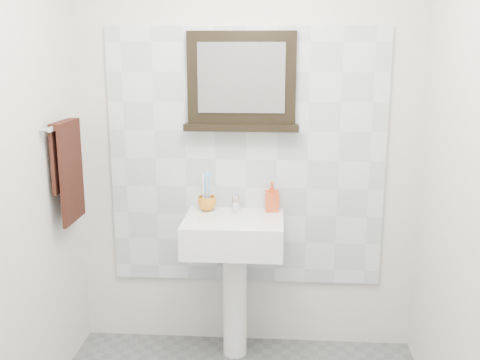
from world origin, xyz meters
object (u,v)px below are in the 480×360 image
hand_towel (68,164)px  pedestal_sink (234,249)px  toothbrush_cup (207,203)px  soap_dispenser (272,197)px  framed_mirror (241,84)px

hand_towel → pedestal_sink: bearing=6.7°
toothbrush_cup → pedestal_sink: bearing=-37.5°
soap_dispenser → framed_mirror: (-0.18, 0.04, 0.64)m
toothbrush_cup → hand_towel: 0.80m
pedestal_sink → hand_towel: hand_towel is taller
pedestal_sink → hand_towel: (-0.89, -0.10, 0.50)m
soap_dispenser → hand_towel: hand_towel is taller
framed_mirror → pedestal_sink: bearing=-98.8°
toothbrush_cup → soap_dispenser: soap_dispenser is taller
toothbrush_cup → framed_mirror: framed_mirror is taller
soap_dispenser → hand_towel: size_ratio=0.31×
framed_mirror → soap_dispenser: bearing=-12.6°
soap_dispenser → framed_mirror: bearing=160.0°
toothbrush_cup → soap_dispenser: bearing=2.7°
pedestal_sink → framed_mirror: 0.93m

